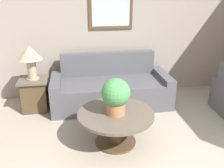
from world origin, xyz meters
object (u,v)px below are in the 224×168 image
at_px(side_table, 35,94).
at_px(table_lamp, 30,56).
at_px(coffee_table, 116,121).
at_px(potted_plant_on_table, 116,95).
at_px(couch_main, 111,89).

relative_size(side_table, table_lamp, 0.98).
bearing_deg(table_lamp, side_table, 0.00).
bearing_deg(coffee_table, potted_plant_on_table, -100.30).
xyz_separation_m(couch_main, side_table, (-1.41, -0.01, -0.00)).
height_order(side_table, potted_plant_on_table, potted_plant_on_table).
relative_size(couch_main, potted_plant_on_table, 4.28).
distance_m(coffee_table, table_lamp, 1.93).
relative_size(coffee_table, side_table, 1.82).
bearing_deg(table_lamp, potted_plant_on_table, -45.78).
xyz_separation_m(table_lamp, potted_plant_on_table, (1.27, -1.31, -0.25)).
bearing_deg(coffee_table, side_table, 134.72).
xyz_separation_m(couch_main, coffee_table, (-0.13, -1.30, 0.05)).
height_order(couch_main, table_lamp, table_lamp).
relative_size(couch_main, coffee_table, 2.04).
bearing_deg(side_table, table_lamp, 0.00).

